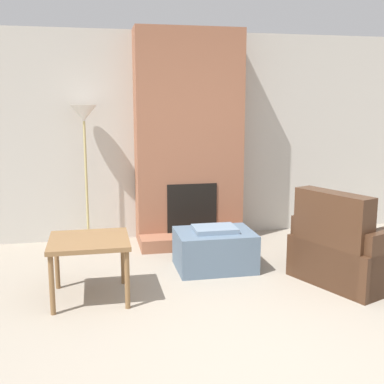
# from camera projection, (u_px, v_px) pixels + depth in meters

# --- Properties ---
(ground_plane) EXTENTS (24.00, 24.00, 0.00)m
(ground_plane) POSITION_uv_depth(u_px,v_px,m) (270.00, 353.00, 3.36)
(ground_plane) COLOR gray
(wall_back) EXTENTS (6.95, 0.06, 2.60)m
(wall_back) POSITION_uv_depth(u_px,v_px,m) (185.00, 136.00, 6.20)
(wall_back) COLOR #BCB7AD
(wall_back) RESTS_ON ground_plane
(fireplace) EXTENTS (1.31, 0.76, 2.60)m
(fireplace) POSITION_uv_depth(u_px,v_px,m) (189.00, 142.00, 5.95)
(fireplace) COLOR #935B42
(fireplace) RESTS_ON ground_plane
(ottoman) EXTENTS (0.80, 0.61, 0.45)m
(ottoman) POSITION_uv_depth(u_px,v_px,m) (215.00, 249.00, 5.05)
(ottoman) COLOR slate
(ottoman) RESTS_ON ground_plane
(armchair) EXTENTS (1.20, 1.22, 0.91)m
(armchair) POSITION_uv_depth(u_px,v_px,m) (350.00, 253.00, 4.69)
(armchair) COLOR #422819
(armchair) RESTS_ON ground_plane
(side_table) EXTENTS (0.69, 0.67, 0.55)m
(side_table) POSITION_uv_depth(u_px,v_px,m) (89.00, 246.00, 4.23)
(side_table) COLOR brown
(side_table) RESTS_ON ground_plane
(floor_lamp_left) EXTENTS (0.31, 0.31, 1.70)m
(floor_lamp_left) POSITION_uv_depth(u_px,v_px,m) (84.00, 125.00, 5.66)
(floor_lamp_left) COLOR tan
(floor_lamp_left) RESTS_ON ground_plane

